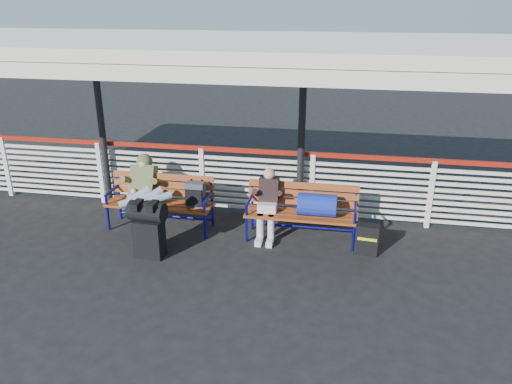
% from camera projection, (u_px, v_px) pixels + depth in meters
% --- Properties ---
extents(ground, '(60.00, 60.00, 0.00)m').
position_uv_depth(ground, '(169.00, 258.00, 7.60)').
color(ground, black).
rests_on(ground, ground).
extents(fence, '(12.08, 0.08, 1.24)m').
position_uv_depth(fence, '(202.00, 177.00, 9.09)').
color(fence, silver).
rests_on(fence, ground).
extents(canopy, '(12.60, 3.60, 3.16)m').
position_uv_depth(canopy, '(176.00, 47.00, 7.28)').
color(canopy, silver).
rests_on(canopy, ground).
extents(luggage_stack, '(0.56, 0.34, 0.90)m').
position_uv_depth(luggage_stack, '(148.00, 227.00, 7.49)').
color(luggage_stack, black).
rests_on(luggage_stack, ground).
extents(bench_left, '(1.80, 0.56, 0.92)m').
position_uv_depth(bench_left, '(170.00, 196.00, 8.41)').
color(bench_left, '#96421D').
rests_on(bench_left, ground).
extents(bench_right, '(1.80, 0.56, 0.92)m').
position_uv_depth(bench_right, '(310.00, 206.00, 7.97)').
color(bench_right, '#96421D').
rests_on(bench_right, ground).
extents(traveler_man, '(0.94, 1.64, 0.77)m').
position_uv_depth(traveler_man, '(143.00, 194.00, 8.09)').
color(traveler_man, '#8BA7BC').
rests_on(traveler_man, ground).
extents(companion_person, '(0.32, 0.66, 1.15)m').
position_uv_depth(companion_person, '(268.00, 203.00, 8.08)').
color(companion_person, beige).
rests_on(companion_person, ground).
extents(suitcase_side, '(0.37, 0.25, 0.48)m').
position_uv_depth(suitcase_side, '(367.00, 239.00, 7.66)').
color(suitcase_side, black).
rests_on(suitcase_side, ground).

